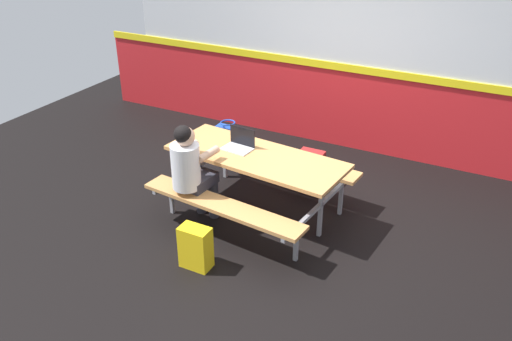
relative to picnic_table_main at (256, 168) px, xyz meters
name	(u,v)px	position (x,y,z in m)	size (l,w,h in m)	color
ground_plane	(277,220)	(0.27, 0.00, -0.59)	(10.00, 10.00, 0.02)	black
accent_backdrop	(351,60)	(0.27, 2.21, 0.67)	(8.00, 0.14, 2.60)	red
picnic_table_main	(256,168)	(0.00, 0.00, 0.00)	(2.03, 1.73, 0.74)	tan
student_nearer	(191,167)	(-0.50, -0.51, 0.13)	(0.39, 0.54, 1.21)	#2D2D38
laptop_silver	(239,144)	(-0.24, 0.06, 0.21)	(0.34, 0.25, 0.22)	silver
backpack_dark	(311,168)	(0.28, 0.94, -0.36)	(0.30, 0.22, 0.44)	maroon
tote_bag_bright	(228,138)	(-1.10, 1.28, -0.38)	(0.34, 0.21, 0.43)	#1E47B2
satchel_spare	(196,247)	(-0.07, -1.11, -0.36)	(0.30, 0.22, 0.44)	yellow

